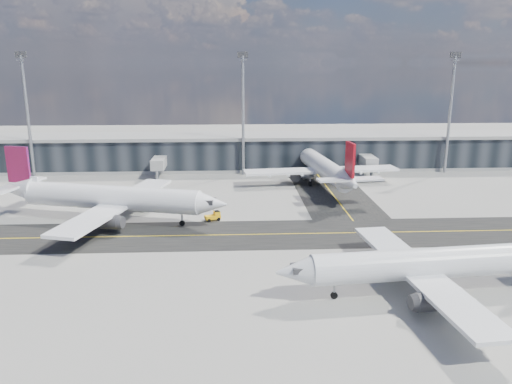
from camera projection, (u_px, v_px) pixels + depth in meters
ground at (251, 243)px, 75.17m from camera, size 300.00×300.00×0.00m
taxiway_lanes at (271, 221)px, 85.74m from camera, size 180.00×63.00×0.03m
terminal_concourse at (243, 153)px, 127.26m from camera, size 152.00×19.80×8.80m
floodlight_masts at (243, 110)px, 117.66m from camera, size 102.50×0.70×28.90m
airliner_af at (109, 198)px, 85.01m from camera, size 41.13×35.39×12.34m
airliner_redtail at (324, 168)px, 109.83m from camera, size 35.14×41.14×12.18m
airliner_near at (431, 264)px, 58.25m from camera, size 36.92×31.52×10.93m
baggage_tug at (214, 216)px, 85.87m from camera, size 2.89×2.12×1.64m
service_van at (304, 174)px, 118.18m from camera, size 5.28×6.65×1.68m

